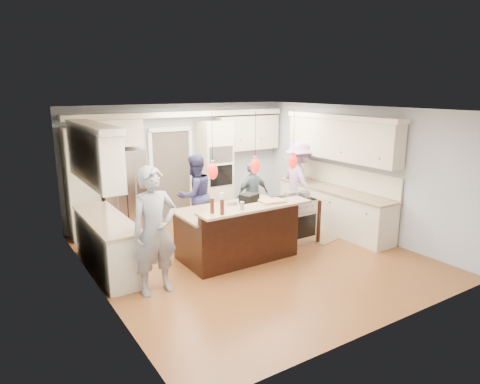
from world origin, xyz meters
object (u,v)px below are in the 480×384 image
at_px(refrigerator, 122,191).
at_px(person_bar_end, 155,231).
at_px(person_far_left, 195,195).
at_px(kitchen_island, 237,232).
at_px(island_range, 294,220).

height_order(refrigerator, person_bar_end, person_bar_end).
height_order(refrigerator, person_far_left, refrigerator).
bearing_deg(kitchen_island, person_far_left, 92.93).
relative_size(refrigerator, person_far_left, 1.04).
distance_m(refrigerator, island_range, 3.71).
distance_m(refrigerator, kitchen_island, 2.91).
xyz_separation_m(island_range, person_far_left, (-1.49, 1.45, 0.41)).
height_order(kitchen_island, island_range, kitchen_island).
height_order(person_bar_end, person_far_left, person_bar_end).
bearing_deg(refrigerator, kitchen_island, -63.09).
bearing_deg(person_bar_end, kitchen_island, 13.76).
height_order(kitchen_island, person_far_left, person_far_left).
bearing_deg(refrigerator, person_far_left, -40.34).
distance_m(person_bar_end, person_far_left, 2.66).
bearing_deg(person_far_left, island_range, 126.39).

